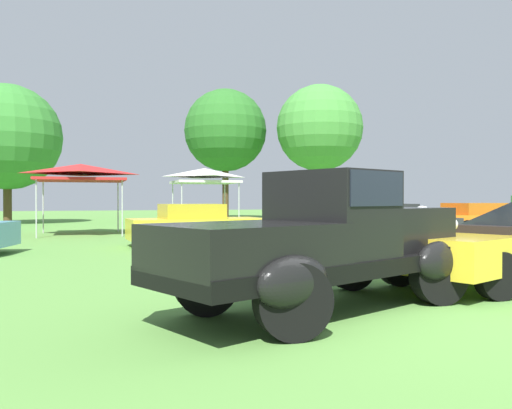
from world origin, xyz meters
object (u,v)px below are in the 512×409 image
at_px(feature_pickup_truck, 327,239).
at_px(show_car_orange, 479,220).
at_px(show_car_yellow, 196,225).
at_px(show_car_charcoal, 388,224).
at_px(canopy_tent_center_field, 81,171).
at_px(neighbor_convertible, 491,247).
at_px(canopy_tent_right_field, 205,175).
at_px(spectator_near_truck, 389,218).

xyz_separation_m(feature_pickup_truck, show_car_orange, (10.90, 10.01, -0.27)).
distance_m(show_car_yellow, show_car_charcoal, 5.88).
height_order(show_car_yellow, show_car_orange, same).
bearing_deg(canopy_tent_center_field, show_car_orange, -20.79).
bearing_deg(neighbor_convertible, show_car_orange, 50.10).
relative_size(show_car_charcoal, canopy_tent_center_field, 1.32).
height_order(neighbor_convertible, canopy_tent_right_field, canopy_tent_right_field).
bearing_deg(neighbor_convertible, feature_pickup_truck, -161.82).
bearing_deg(show_car_charcoal, neighbor_convertible, -109.31).
height_order(feature_pickup_truck, show_car_orange, feature_pickup_truck).
distance_m(neighbor_convertible, canopy_tent_right_field, 15.66).
xyz_separation_m(neighbor_convertible, canopy_tent_right_field, (-1.44, 15.48, 1.84)).
relative_size(spectator_near_truck, canopy_tent_center_field, 0.52).
bearing_deg(canopy_tent_center_field, feature_pickup_truck, -78.68).
bearing_deg(feature_pickup_truck, spectator_near_truck, 51.40).
relative_size(neighbor_convertible, show_car_yellow, 1.19).
height_order(show_car_yellow, spectator_near_truck, spectator_near_truck).
bearing_deg(feature_pickup_truck, show_car_yellow, 88.80).
height_order(neighbor_convertible, show_car_charcoal, neighbor_convertible).
height_order(feature_pickup_truck, neighbor_convertible, feature_pickup_truck).
distance_m(show_car_orange, canopy_tent_center_field, 15.05).
bearing_deg(neighbor_convertible, show_car_charcoal, 70.69).
relative_size(feature_pickup_truck, canopy_tent_center_field, 1.44).
relative_size(show_car_yellow, canopy_tent_center_field, 1.23).
bearing_deg(spectator_near_truck, canopy_tent_right_field, 99.79).
relative_size(show_car_yellow, show_car_orange, 0.86).
bearing_deg(neighbor_convertible, show_car_yellow, 112.22).
bearing_deg(feature_pickup_truck, show_car_orange, 42.56).
bearing_deg(canopy_tent_right_field, show_car_charcoal, -64.63).
bearing_deg(canopy_tent_right_field, show_car_yellow, -104.06).
bearing_deg(spectator_near_truck, neighbor_convertible, -98.01).
xyz_separation_m(show_car_charcoal, spectator_near_truck, (-1.95, -3.23, 0.31)).
relative_size(spectator_near_truck, canopy_tent_right_field, 0.62).
bearing_deg(canopy_tent_center_field, canopy_tent_right_field, 14.40).
xyz_separation_m(neighbor_convertible, spectator_near_truck, (0.55, 3.92, 0.33)).
bearing_deg(show_car_orange, canopy_tent_center_field, 159.21).
distance_m(neighbor_convertible, canopy_tent_center_field, 15.72).
distance_m(show_car_charcoal, canopy_tent_center_field, 11.61).
bearing_deg(feature_pickup_truck, canopy_tent_center_field, 101.32).
xyz_separation_m(feature_pickup_truck, show_car_charcoal, (6.00, 8.30, -0.27)).
bearing_deg(neighbor_convertible, canopy_tent_right_field, 95.33).
bearing_deg(feature_pickup_truck, neighbor_convertible, 18.18).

